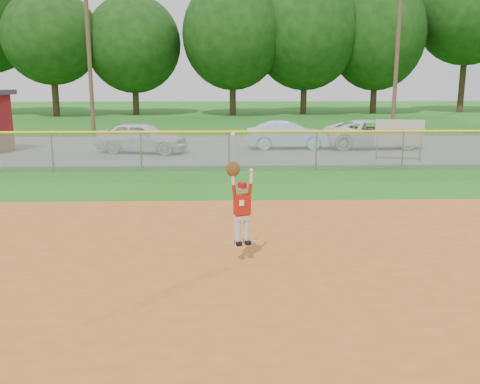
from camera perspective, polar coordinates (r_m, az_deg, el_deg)
name	(u,v)px	position (r m, az deg, el deg)	size (l,w,h in m)	color
ground	(233,261)	(10.80, -0.76, -7.38)	(120.00, 120.00, 0.00)	#1B5B15
clay_infield	(236,331)	(8.04, -0.44, -14.59)	(24.00, 16.00, 0.04)	#A7511E
parking_strip	(228,149)	(26.41, -1.27, 4.64)	(44.00, 10.00, 0.03)	slate
car_white_a	(142,137)	(25.31, -10.38, 5.75)	(1.68, 4.19, 1.43)	silver
car_blue	(288,135)	(26.39, 5.16, 6.08)	(1.41, 4.04, 1.33)	#97B9E2
car_white_b	(373,134)	(27.33, 13.97, 6.04)	(2.29, 4.96, 1.38)	silver
sponsor_sign	(399,134)	(23.54, 16.64, 5.95)	(1.94, 0.50, 1.76)	gray
outfield_fence	(229,148)	(20.35, -1.18, 4.70)	(40.06, 0.10, 1.55)	gray
power_lines	(244,55)	(32.18, 0.46, 14.41)	(19.40, 0.24, 9.00)	#4C3823
tree_line	(237,27)	(48.22, -0.28, 17.23)	(62.37, 13.00, 14.43)	#422D1C
ballplayer	(241,203)	(10.37, 0.08, -1.21)	(0.55, 0.30, 2.21)	silver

